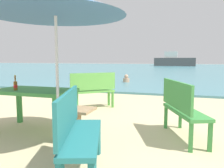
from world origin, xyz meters
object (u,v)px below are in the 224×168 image
Objects in this scene: side_table_wood at (79,120)px; bench_green_right at (92,88)px; swimmer_person at (126,79)px; boat_ferry at (174,61)px; bench_green_left at (181,106)px; bench_teal_center at (77,128)px; beer_bottle_amber at (15,85)px; picnic_table_green at (35,95)px; patio_umbrella at (55,3)px.

bench_green_right is at bearing 107.62° from side_table_wood.
side_table_wood is at bearing -81.11° from swimmer_person.
swimmer_person is at bearing -92.69° from boat_ferry.
bench_green_left is 1.08× the size of bench_green_right.
bench_green_left is at bearing 55.14° from bench_teal_center.
swimmer_person is at bearing 98.89° from side_table_wood.
beer_bottle_amber reaches higher than bench_green_right.
bench_teal_center is at bearing -40.14° from picnic_table_green.
patio_umbrella is 4.26× the size of side_table_wood.
picnic_table_green reaches higher than swimmer_person.
beer_bottle_amber is 0.21× the size of bench_teal_center.
beer_bottle_amber is 0.12× the size of patio_umbrella.
beer_bottle_amber is 8.35m from swimmer_person.
swimmer_person is at bearing 110.05° from bench_green_left.
swimmer_person is at bearing 90.33° from beer_bottle_amber.
side_table_wood is 2.42m from bench_green_right.
boat_ferry is (0.39, 38.48, -1.11)m from patio_umbrella.
patio_umbrella is 8.80m from swimmer_person.
picnic_table_green is at bearing -171.74° from bench_green_left.
picnic_table_green is at bearing 150.89° from patio_umbrella.
swimmer_person is (-1.02, 8.54, -1.88)m from patio_umbrella.
boat_ferry is at bearing 92.17° from bench_green_left.
swimmer_person is (-0.05, 8.33, -0.61)m from beer_bottle_amber.
picnic_table_green is 2.02m from bench_green_right.
side_table_wood is 0.47× the size of bench_green_right.
bench_green_left reaches higher than side_table_wood.
side_table_wood is 0.43× the size of bench_green_left.
bench_green_right is at bearing 76.07° from beer_bottle_amber.
beer_bottle_amber reaches higher than swimmer_person.
boat_ferry reaches higher than patio_umbrella.
bench_green_left is 2.78m from bench_green_right.
beer_bottle_amber is 1.37m from side_table_wood.
boat_ferry reaches higher than beer_bottle_amber.
side_table_wood is 1.02m from bench_teal_center.
picnic_table_green is at bearing 36.57° from beer_bottle_amber.
patio_umbrella is 5.61× the size of swimmer_person.
boat_ferry is at bearing 89.87° from side_table_wood.
picnic_table_green is 8.15m from swimmer_person.
boat_ferry is (1.40, 29.95, 0.76)m from swimmer_person.
bench_green_right is (0.29, 2.00, -0.11)m from picnic_table_green.
bench_teal_center is (1.44, -1.21, -0.11)m from picnic_table_green.
bench_teal_center is 3.41m from bench_green_right.
patio_umbrella is 1.84× the size of bench_teal_center.
bench_green_left is 8.28m from swimmer_person.
picnic_table_green is at bearing -91.66° from boat_ferry.
bench_teal_center is at bearing -89.52° from boat_ferry.
bench_green_left is at bearing 8.26° from picnic_table_green.
picnic_table_green is 1.88m from bench_teal_center.
beer_bottle_amber reaches higher than bench_teal_center.
swimmer_person is at bearing 95.49° from bench_green_right.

